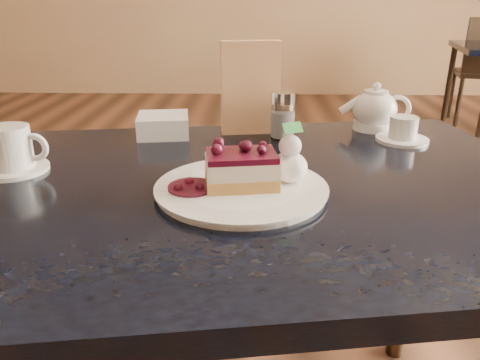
{
  "coord_description": "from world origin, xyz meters",
  "views": [
    {
      "loc": [
        0.25,
        -0.36,
        1.04
      ],
      "look_at": [
        0.23,
        0.3,
        0.79
      ],
      "focal_mm": 35.0,
      "sensor_mm": 36.0,
      "label": 1
    }
  ],
  "objects_px": {
    "tea_set": "(380,115)",
    "dessert_plate": "(241,189)",
    "main_table": "(238,220)",
    "coffee_set": "(12,152)",
    "cheesecake_slice": "(241,170)"
  },
  "relations": [
    {
      "from": "main_table",
      "to": "dessert_plate",
      "type": "relative_size",
      "value": 4.51
    },
    {
      "from": "dessert_plate",
      "to": "tea_set",
      "type": "relative_size",
      "value": 1.31
    },
    {
      "from": "main_table",
      "to": "cheesecake_slice",
      "type": "relative_size",
      "value": 9.94
    },
    {
      "from": "dessert_plate",
      "to": "tea_set",
      "type": "bearing_deg",
      "value": 50.43
    },
    {
      "from": "dessert_plate",
      "to": "cheesecake_slice",
      "type": "bearing_deg",
      "value": 63.43
    },
    {
      "from": "main_table",
      "to": "dessert_plate",
      "type": "xyz_separation_m",
      "value": [
        0.01,
        -0.05,
        0.08
      ]
    },
    {
      "from": "main_table",
      "to": "coffee_set",
      "type": "height_order",
      "value": "coffee_set"
    },
    {
      "from": "main_table",
      "to": "coffee_set",
      "type": "relative_size",
      "value": 9.37
    },
    {
      "from": "cheesecake_slice",
      "to": "tea_set",
      "type": "height_order",
      "value": "tea_set"
    },
    {
      "from": "tea_set",
      "to": "dessert_plate",
      "type": "bearing_deg",
      "value": -129.57
    },
    {
      "from": "main_table",
      "to": "coffee_set",
      "type": "bearing_deg",
      "value": 165.89
    },
    {
      "from": "main_table",
      "to": "tea_set",
      "type": "xyz_separation_m",
      "value": [
        0.33,
        0.34,
        0.12
      ]
    },
    {
      "from": "coffee_set",
      "to": "tea_set",
      "type": "bearing_deg",
      "value": 21.72
    },
    {
      "from": "main_table",
      "to": "tea_set",
      "type": "height_order",
      "value": "tea_set"
    },
    {
      "from": "dessert_plate",
      "to": "cheesecake_slice",
      "type": "xyz_separation_m",
      "value": [
        0.0,
        0.0,
        0.03
      ]
    }
  ]
}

